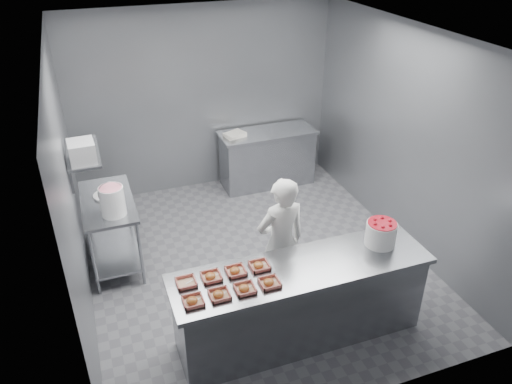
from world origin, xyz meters
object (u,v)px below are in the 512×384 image
service_counter (300,302)px  tray_0 (193,301)px  back_counter (267,158)px  tray_1 (219,295)px  tray_3 (269,283)px  glaze_bucket (112,200)px  tray_6 (236,271)px  appliance (82,152)px  tray_5 (211,277)px  worker (281,243)px  strawberry_tub (381,233)px  prep_table (111,222)px  tray_2 (245,289)px  tray_4 (186,282)px  tray_7 (259,266)px

service_counter → tray_0: size_ratio=13.88×
back_counter → tray_1: tray_1 is taller
tray_3 → glaze_bucket: bearing=124.8°
tray_3 → tray_6: bearing=131.9°
tray_0 → appliance: bearing=111.2°
tray_5 → glaze_bucket: size_ratio=0.45×
tray_1 → worker: bearing=39.1°
strawberry_tub → service_counter: bearing=-175.4°
tray_5 → tray_6: size_ratio=1.00×
prep_table → back_counter: size_ratio=0.80×
tray_5 → service_counter: bearing=-8.7°
tray_3 → tray_5: same height
prep_table → tray_0: (0.53, -2.08, 0.33)m
tray_3 → back_counter: bearing=69.0°
strawberry_tub → tray_6: bearing=177.7°
prep_table → glaze_bucket: size_ratio=2.85×
tray_5 → strawberry_tub: (1.78, -0.06, 0.12)m
tray_5 → tray_2: bearing=-48.1°
prep_table → tray_6: tray_6 is taller
tray_4 → back_counter: bearing=57.1°
tray_2 → worker: 1.00m
service_counter → tray_4: (-1.11, 0.13, 0.47)m
back_counter → strawberry_tub: strawberry_tub is taller
tray_1 → glaze_bucket: 1.88m
tray_7 → glaze_bucket: glaze_bucket is taller
worker → tray_3: bearing=54.6°
tray_2 → tray_7: size_ratio=1.00×
tray_3 → worker: size_ratio=0.12×
tray_6 → tray_7: size_ratio=1.00×
prep_table → tray_2: size_ratio=6.40×
tray_0 → service_counter: bearing=6.8°
service_counter → tray_2: tray_2 is taller
tray_2 → worker: size_ratio=0.12×
service_counter → tray_3: tray_3 is taller
worker → tray_1: bearing=33.7°
back_counter → tray_5: tray_5 is taller
tray_2 → worker: (0.66, 0.73, -0.14)m
tray_3 → strawberry_tub: strawberry_tub is taller
back_counter → tray_6: bearing=-116.2°
tray_7 → worker: worker is taller
tray_4 → strawberry_tub: (2.02, -0.06, 0.12)m
tray_6 → tray_7: (0.24, 0.00, 0.00)m
tray_2 → tray_7: (0.24, 0.27, 0.00)m
tray_2 → tray_7: same height
tray_0 → tray_1: (0.24, 0.00, 0.00)m
prep_table → tray_6: 2.11m
tray_5 → tray_6: bearing=0.0°
back_counter → tray_5: bearing=-119.7°
back_counter → tray_7: 3.41m
tray_1 → glaze_bucket: size_ratio=0.45×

